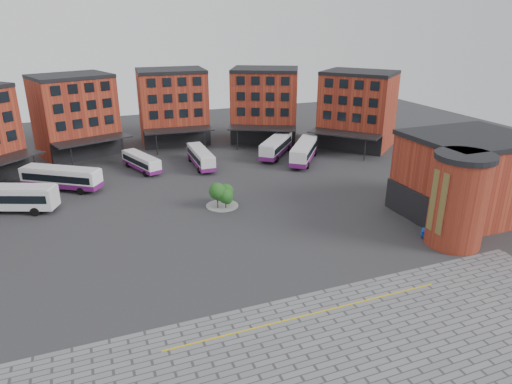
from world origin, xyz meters
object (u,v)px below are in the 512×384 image
object	(u,v)px
bus_b	(61,178)
bus_d	(201,157)
bus_c	(141,162)
bus_a	(7,197)
blue_car	(439,234)
bus_f	(304,151)
tree_island	(223,194)
bus_e	(276,146)

from	to	relation	value
bus_b	bus_d	world-z (taller)	bus_b
bus_c	bus_d	size ratio (longest dim) A/B	0.92
bus_c	bus_d	distance (m)	9.95
bus_a	blue_car	size ratio (longest dim) A/B	3.30
bus_a	bus_f	xyz separation A→B (m)	(46.50, 5.94, -0.19)
tree_island	bus_d	size ratio (longest dim) A/B	0.41
bus_f	bus_a	bearing A→B (deg)	-135.54
bus_c	bus_e	world-z (taller)	bus_e
bus_e	bus_f	distance (m)	6.02
tree_island	bus_c	distance (m)	21.68
tree_island	bus_a	bearing A→B (deg)	161.68
tree_island	bus_d	distance (m)	18.80
bus_d	bus_c	bearing A→B (deg)	172.43
tree_island	bus_f	xyz separation A→B (m)	(19.73, 14.80, 0.03)
bus_e	bus_c	bearing A→B (deg)	-140.03
tree_island	bus_b	size ratio (longest dim) A/B	0.38
bus_a	bus_b	world-z (taller)	bus_a
bus_d	bus_f	bearing A→B (deg)	-11.39
bus_c	bus_e	size ratio (longest dim) A/B	0.90
bus_a	bus_f	world-z (taller)	bus_a
bus_e	bus_b	bearing A→B (deg)	-132.11
bus_b	blue_car	xyz separation A→B (m)	(40.69, -33.35, -1.22)
bus_e	bus_f	size ratio (longest dim) A/B	0.94
bus_b	bus_e	distance (m)	37.15
bus_a	bus_f	distance (m)	46.88
bus_a	bus_b	distance (m)	9.05
bus_d	bus_e	bearing A→B (deg)	5.70
bus_b	bus_c	size ratio (longest dim) A/B	1.17
bus_c	bus_e	bearing A→B (deg)	-20.14
bus_f	blue_car	distance (m)	33.01
bus_b	bus_c	world-z (taller)	bus_b
bus_f	bus_b	bearing A→B (deg)	-143.35
bus_c	bus_d	bearing A→B (deg)	-28.06
bus_b	bus_c	xyz separation A→B (m)	(12.34, 5.00, -0.36)
bus_f	blue_car	xyz separation A→B (m)	(0.68, -32.98, -1.27)
bus_e	bus_d	bearing A→B (deg)	-134.69
tree_island	bus_a	world-z (taller)	tree_island
bus_b	bus_e	size ratio (longest dim) A/B	1.05
bus_c	blue_car	size ratio (longest dim) A/B	2.58
bus_e	blue_car	distance (m)	38.31
bus_e	blue_car	xyz separation A→B (m)	(3.85, -38.10, -1.21)
bus_a	bus_d	size ratio (longest dim) A/B	1.17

